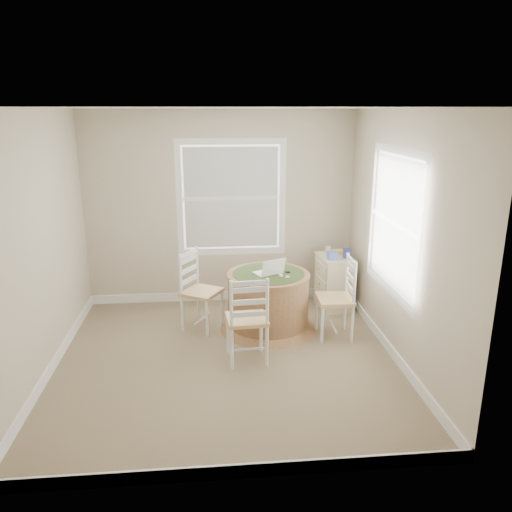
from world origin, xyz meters
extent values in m
cube|color=#7A654D|center=(0.00, 0.00, -0.01)|extent=(3.60, 3.60, 0.02)
cube|color=white|center=(0.00, 0.00, 2.61)|extent=(3.60, 3.60, 0.02)
cube|color=#C0B497|center=(0.00, 1.81, 1.30)|extent=(3.60, 0.02, 2.60)
cube|color=#C0B497|center=(0.00, -1.81, 1.30)|extent=(3.60, 0.02, 2.60)
cube|color=#C0B497|center=(-1.81, 0.00, 1.30)|extent=(0.02, 3.60, 2.60)
cube|color=#C0B497|center=(1.81, 0.00, 1.30)|extent=(0.02, 3.60, 2.60)
cube|color=white|center=(0.00, 1.79, 0.06)|extent=(3.60, 0.02, 0.12)
cube|color=white|center=(0.00, -1.79, 0.06)|extent=(3.60, 0.02, 0.12)
cube|color=white|center=(-1.79, 0.00, 0.06)|extent=(0.02, 3.60, 0.12)
cube|color=white|center=(1.79, 0.00, 0.06)|extent=(0.02, 3.60, 0.12)
cylinder|color=#996A44|center=(0.54, 0.78, 0.39)|extent=(0.97, 0.97, 0.63)
cone|color=#996A44|center=(0.54, 0.78, 0.04)|extent=(1.17, 1.17, 0.07)
cylinder|color=#996A44|center=(0.54, 0.78, 0.69)|extent=(0.99, 0.99, 0.03)
cylinder|color=#3B5324|center=(0.54, 0.78, 0.71)|extent=(0.86, 0.86, 0.01)
cone|color=#3B5324|center=(0.54, 0.78, 0.65)|extent=(0.95, 0.95, 0.10)
cube|color=white|center=(0.53, 0.80, 0.71)|extent=(0.37, 0.32, 0.02)
cube|color=silver|center=(0.53, 0.80, 0.72)|extent=(0.28, 0.21, 0.00)
cube|color=black|center=(0.58, 0.68, 0.82)|extent=(0.30, 0.18, 0.20)
ellipsoid|color=white|center=(0.67, 0.67, 0.72)|extent=(0.08, 0.10, 0.03)
cube|color=#B7BABF|center=(0.74, 0.62, 0.71)|extent=(0.07, 0.10, 0.02)
cube|color=black|center=(0.77, 0.78, 0.71)|extent=(0.07, 0.06, 0.02)
cube|color=beige|center=(1.49, 1.36, 0.35)|extent=(0.43, 0.56, 0.71)
cube|color=beige|center=(1.49, 1.36, 0.72)|extent=(0.46, 0.59, 0.02)
cube|color=beige|center=(1.31, 1.34, 0.14)|extent=(0.06, 0.44, 0.15)
cube|color=beige|center=(1.31, 1.34, 0.36)|extent=(0.06, 0.44, 0.15)
cube|color=beige|center=(1.31, 1.34, 0.57)|extent=(0.06, 0.44, 0.15)
cube|color=#5A6FCF|center=(1.42, 1.22, 0.78)|extent=(0.13, 0.13, 0.10)
cube|color=#EFC354|center=(1.53, 1.43, 0.76)|extent=(0.16, 0.12, 0.06)
cube|color=#303791|center=(1.62, 1.27, 0.79)|extent=(0.09, 0.09, 0.12)
cylinder|color=beige|center=(1.43, 1.50, 0.77)|extent=(0.07, 0.07, 0.09)
camera|label=1|loc=(-0.14, -4.82, 2.59)|focal=35.00mm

